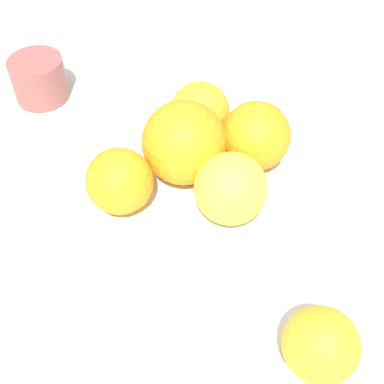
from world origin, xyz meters
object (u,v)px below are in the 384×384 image
Objects in this scene: orange_in_bowl_4 at (256,136)px; orange_in_bowl_1 at (120,181)px; fruit_bowl at (192,195)px; ceramic_cup at (39,79)px; orange_in_bowl_0 at (184,143)px; orange_loose_0 at (321,345)px; orange_in_bowl_2 at (231,189)px; orange_in_bowl_3 at (200,112)px.

orange_in_bowl_1 is at bearing -122.63° from orange_in_bowl_4.
fruit_bowl is 2.85× the size of ceramic_cup.
orange_loose_0 is at bearing -25.56° from orange_in_bowl_0.
orange_loose_0 is (22.16, -2.52, -4.03)cm from orange_in_bowl_1.
orange_loose_0 reaches higher than fruit_bowl.
orange_in_bowl_4 is 1.11× the size of orange_loose_0.
ceramic_cup is (-44.95, 13.83, -0.37)cm from orange_loose_0.
orange_in_bowl_2 reaches higher than ceramic_cup.
orange_loose_0 is at bearing -6.49° from orange_in_bowl_1.
orange_in_bowl_1 is at bearing -26.40° from ceramic_cup.
orange_in_bowl_0 reaches higher than ceramic_cup.
orange_in_bowl_4 reaches higher than orange_in_bowl_2.
orange_in_bowl_0 is 1.31× the size of orange_in_bowl_1.
orange_in_bowl_0 is at bearing -72.15° from orange_in_bowl_3.
orange_in_bowl_2 is at bearing 26.99° from orange_in_bowl_1.
orange_in_bowl_4 is (7.78, 12.15, 0.34)cm from orange_in_bowl_1.
fruit_bowl is 6.46cm from orange_in_bowl_0.
orange_in_bowl_4 is at bearing 101.05° from orange_in_bowl_2.
fruit_bowl is at bearing 164.33° from orange_in_bowl_2.
orange_in_bowl_0 is 7.42cm from orange_in_bowl_4.
orange_loose_0 is (18.12, -8.68, 1.28)cm from fruit_bowl.
orange_in_bowl_1 is 14.43cm from orange_in_bowl_4.
fruit_bowl is 2.88× the size of orange_in_bowl_2.
orange_in_bowl_3 is at bearing 86.32° from orange_in_bowl_1.
orange_in_bowl_2 is at bearing -78.95° from orange_in_bowl_4.
orange_in_bowl_3 is at bearing 116.64° from fruit_bowl.
orange_in_bowl_1 is at bearing 173.51° from orange_loose_0.
ceramic_cup is (-25.46, 4.51, -5.38)cm from orange_in_bowl_0.
orange_in_bowl_2 is (6.55, -2.10, -0.76)cm from orange_in_bowl_0.
fruit_bowl is at bearing -63.36° from orange_in_bowl_3.
orange_in_bowl_1 is 0.93× the size of orange_in_bowl_2.
orange_in_bowl_1 is at bearing -123.28° from fruit_bowl.
orange_in_bowl_1 is at bearing -111.50° from orange_in_bowl_0.
orange_in_bowl_1 is 1.00× the size of orange_in_bowl_3.
orange_in_bowl_3 is 24.04cm from ceramic_cup.
orange_in_bowl_4 reaches higher than ceramic_cup.
orange_in_bowl_4 is at bearing 58.04° from fruit_bowl.
orange_in_bowl_1 is at bearing -153.01° from orange_in_bowl_2.
orange_in_bowl_3 reaches higher than fruit_bowl.
orange_loose_0 is at bearing -17.10° from ceramic_cup.
orange_in_bowl_0 is 22.17cm from orange_loose_0.
orange_in_bowl_2 is 0.99× the size of ceramic_cup.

